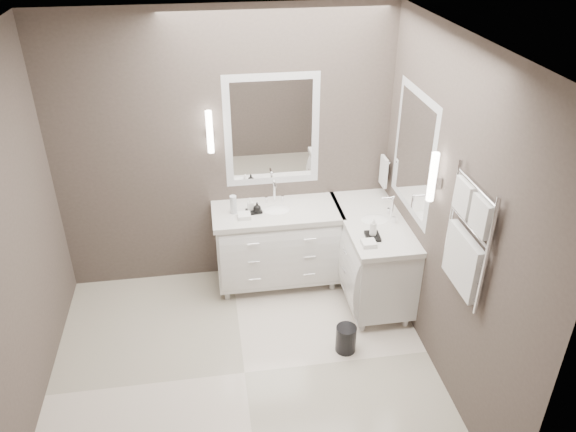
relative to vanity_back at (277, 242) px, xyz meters
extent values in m
cube|color=white|center=(-0.45, -1.23, -0.49)|extent=(3.20, 3.00, 0.01)
cube|color=white|center=(-0.45, -1.23, 2.22)|extent=(3.20, 3.00, 0.01)
cube|color=#4D433D|center=(-0.45, 0.28, 0.86)|extent=(3.20, 0.01, 2.70)
cube|color=#4D433D|center=(-0.45, -2.73, 0.86)|extent=(3.20, 0.01, 2.70)
cube|color=#4D433D|center=(-2.06, -1.23, 0.86)|extent=(0.01, 3.00, 2.70)
cube|color=#4D433D|center=(1.15, -1.23, 0.86)|extent=(0.01, 3.00, 2.70)
cube|color=white|center=(0.00, 0.00, -0.04)|extent=(1.20, 0.55, 0.70)
cube|color=silver|center=(0.00, 0.00, 0.34)|extent=(1.24, 0.59, 0.05)
ellipsoid|color=white|center=(0.00, 0.00, 0.32)|extent=(0.36, 0.28, 0.12)
cylinder|color=white|center=(0.00, 0.16, 0.47)|extent=(0.02, 0.02, 0.22)
cube|color=white|center=(0.88, -0.33, -0.04)|extent=(0.55, 1.20, 0.70)
cube|color=silver|center=(0.88, -0.33, 0.34)|extent=(0.59, 1.24, 0.05)
ellipsoid|color=white|center=(0.88, -0.33, 0.32)|extent=(0.36, 0.28, 0.12)
cylinder|color=white|center=(1.04, -0.33, 0.47)|extent=(0.02, 0.02, 0.22)
cube|color=white|center=(0.00, 0.26, 1.06)|extent=(0.90, 0.02, 1.10)
cube|color=white|center=(0.00, 0.26, 1.06)|extent=(0.77, 0.02, 0.96)
cube|color=white|center=(1.14, -0.43, 1.06)|extent=(0.02, 0.90, 1.10)
cube|color=white|center=(1.14, -0.43, 1.06)|extent=(0.02, 0.90, 0.96)
cube|color=white|center=(-0.58, 0.20, 1.06)|extent=(0.05, 0.05, 0.10)
cylinder|color=white|center=(-0.58, 0.20, 1.11)|extent=(0.06, 0.06, 0.40)
cube|color=white|center=(1.08, -1.01, 1.06)|extent=(0.05, 0.05, 0.10)
cylinder|color=white|center=(1.08, -1.01, 1.11)|extent=(0.06, 0.06, 0.40)
cylinder|color=white|center=(1.10, 0.13, 0.76)|extent=(0.02, 0.22, 0.02)
cube|color=white|center=(1.08, 0.13, 0.62)|extent=(0.03, 0.17, 0.30)
cylinder|color=white|center=(1.10, -1.90, 0.96)|extent=(0.03, 0.03, 0.90)
cylinder|color=white|center=(1.10, -1.35, 0.96)|extent=(0.03, 0.03, 0.90)
cube|color=white|center=(1.10, -1.76, 1.19)|extent=(0.06, 0.22, 0.24)
cube|color=white|center=(1.10, -1.50, 1.19)|extent=(0.06, 0.22, 0.24)
cube|color=white|center=(1.10, -1.63, 0.75)|extent=(0.06, 0.46, 0.42)
cylinder|color=black|center=(0.45, -1.09, -0.36)|extent=(0.24, 0.24, 0.25)
cube|color=black|center=(-0.22, -0.02, 0.38)|extent=(0.16, 0.13, 0.02)
cube|color=black|center=(0.77, -0.63, 0.38)|extent=(0.14, 0.17, 0.02)
cylinder|color=silver|center=(-0.41, 0.00, 0.46)|extent=(0.07, 0.07, 0.18)
imported|color=white|center=(-0.25, 0.00, 0.45)|extent=(0.06, 0.06, 0.12)
imported|color=black|center=(-0.19, -0.05, 0.43)|extent=(0.09, 0.09, 0.10)
imported|color=white|center=(0.77, -0.63, 0.47)|extent=(0.08, 0.08, 0.17)
camera|label=1|loc=(-0.62, -4.65, 3.00)|focal=35.00mm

